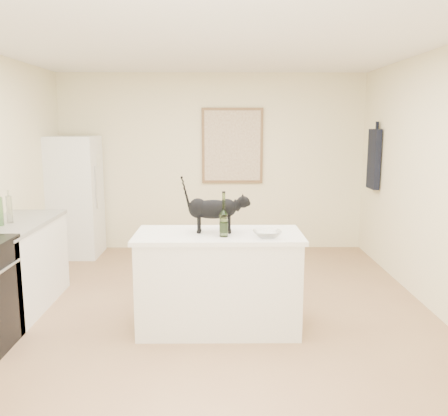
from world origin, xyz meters
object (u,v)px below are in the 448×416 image
fridge (74,197)px  black_cat (213,212)px  wine_bottle (224,217)px  glass_bowl (267,234)px

fridge → black_cat: (2.00, -2.52, 0.24)m
black_cat → wine_bottle: (0.09, -0.16, -0.02)m
wine_bottle → glass_bowl: bearing=-5.6°
black_cat → wine_bottle: bearing=-58.3°
black_cat → wine_bottle: 0.19m
wine_bottle → black_cat: bearing=119.9°
fridge → glass_bowl: (2.47, -2.72, 0.08)m
fridge → glass_bowl: fridge is taller
wine_bottle → glass_bowl: wine_bottle is taller
fridge → black_cat: size_ratio=3.13×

